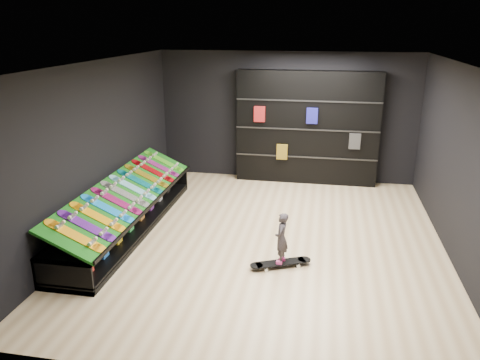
% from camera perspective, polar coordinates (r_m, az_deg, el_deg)
% --- Properties ---
extents(floor, '(6.00, 7.00, 0.01)m').
position_cam_1_polar(floor, '(8.27, 3.18, -7.22)').
color(floor, beige).
rests_on(floor, ground).
extents(ceiling, '(6.00, 7.00, 0.01)m').
position_cam_1_polar(ceiling, '(7.47, 3.60, 13.97)').
color(ceiling, white).
rests_on(ceiling, ground).
extents(wall_back, '(6.00, 0.02, 3.00)m').
position_cam_1_polar(wall_back, '(11.13, 5.69, 7.65)').
color(wall_back, black).
rests_on(wall_back, ground).
extents(wall_front, '(6.00, 0.02, 3.00)m').
position_cam_1_polar(wall_front, '(4.51, -2.35, -9.14)').
color(wall_front, black).
rests_on(wall_front, ground).
extents(wall_left, '(0.02, 7.00, 3.00)m').
position_cam_1_polar(wall_left, '(8.62, -16.86, 3.70)').
color(wall_left, black).
rests_on(wall_left, ground).
extents(wall_right, '(0.02, 7.00, 3.00)m').
position_cam_1_polar(wall_right, '(7.96, 25.32, 1.49)').
color(wall_right, black).
rests_on(wall_right, ground).
extents(display_rack, '(0.90, 4.50, 0.50)m').
position_cam_1_polar(display_rack, '(8.82, -13.49, -4.25)').
color(display_rack, black).
rests_on(display_rack, ground).
extents(turf_ramp, '(0.92, 4.50, 0.46)m').
position_cam_1_polar(turf_ramp, '(8.64, -13.42, -1.46)').
color(turf_ramp, '#0D550D').
rests_on(turf_ramp, display_rack).
extents(back_shelving, '(3.25, 0.38, 2.60)m').
position_cam_1_polar(back_shelving, '(10.96, 8.17, 6.31)').
color(back_shelving, black).
rests_on(back_shelving, ground).
extents(floor_skateboard, '(0.98, 0.61, 0.09)m').
position_cam_1_polar(floor_skateboard, '(7.39, 4.97, -10.21)').
color(floor_skateboard, black).
rests_on(floor_skateboard, ground).
extents(child, '(0.14, 0.19, 0.49)m').
position_cam_1_polar(child, '(7.26, 5.03, -8.22)').
color(child, black).
rests_on(child, floor_skateboard).
extents(display_board_0, '(0.93, 0.22, 0.50)m').
position_cam_1_polar(display_board_0, '(7.06, -19.45, -6.44)').
color(display_board_0, orange).
rests_on(display_board_0, turf_ramp).
extents(display_board_1, '(0.93, 0.22, 0.50)m').
position_cam_1_polar(display_board_1, '(7.33, -18.14, -5.34)').
color(display_board_1, purple).
rests_on(display_board_1, turf_ramp).
extents(display_board_2, '(0.93, 0.22, 0.50)m').
position_cam_1_polar(display_board_2, '(7.61, -16.94, -4.33)').
color(display_board_2, yellow).
rests_on(display_board_2, turf_ramp).
extents(display_board_3, '(0.93, 0.22, 0.50)m').
position_cam_1_polar(display_board_3, '(7.89, -15.82, -3.39)').
color(display_board_3, blue).
rests_on(display_board_3, turf_ramp).
extents(display_board_4, '(0.93, 0.22, 0.50)m').
position_cam_1_polar(display_board_4, '(8.18, -14.78, -2.51)').
color(display_board_4, '#E5198C').
rests_on(display_board_4, turf_ramp).
extents(display_board_5, '(0.93, 0.22, 0.50)m').
position_cam_1_polar(display_board_5, '(8.47, -13.81, -1.69)').
color(display_board_5, black).
rests_on(display_board_5, turf_ramp).
extents(display_board_6, '(0.93, 0.22, 0.50)m').
position_cam_1_polar(display_board_6, '(8.77, -12.91, -0.92)').
color(display_board_6, '#0CB2E5').
rests_on(display_board_6, turf_ramp).
extents(display_board_7, '(0.93, 0.22, 0.50)m').
position_cam_1_polar(display_board_7, '(9.07, -12.07, -0.20)').
color(display_board_7, '#0C8C99').
rests_on(display_board_7, turf_ramp).
extents(display_board_8, '(0.93, 0.22, 0.50)m').
position_cam_1_polar(display_board_8, '(9.37, -11.28, 0.47)').
color(display_board_8, yellow).
rests_on(display_board_8, turf_ramp).
extents(display_board_9, '(0.93, 0.22, 0.50)m').
position_cam_1_polar(display_board_9, '(9.68, -10.54, 1.09)').
color(display_board_9, red).
rests_on(display_board_9, turf_ramp).
extents(display_board_10, '(0.93, 0.22, 0.50)m').
position_cam_1_polar(display_board_10, '(9.99, -9.85, 1.68)').
color(display_board_10, '#2626BF').
rests_on(display_board_10, turf_ramp).
extents(display_board_11, '(0.93, 0.22, 0.50)m').
position_cam_1_polar(display_board_11, '(10.30, -9.20, 2.24)').
color(display_board_11, green).
rests_on(display_board_11, turf_ramp).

